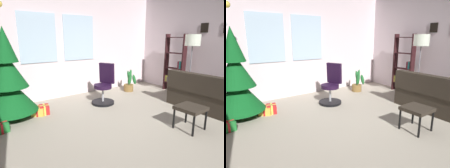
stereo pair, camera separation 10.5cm
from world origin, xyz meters
TOP-DOWN VIEW (x-y plane):
  - ground_plane at (0.00, 0.00)m, footprint 5.53×5.22m
  - wall_back_with_windows at (-0.02, 2.66)m, footprint 5.53×0.12m
  - couch at (1.98, -0.46)m, footprint 1.57×1.90m
  - footstool at (0.61, -0.61)m, footprint 0.45×0.44m
  - holiday_tree at (-1.84, 1.80)m, footprint 1.01×1.01m
  - gift_box_red at (-1.23, 1.69)m, footprint 0.24×0.29m
  - gift_box_green at (-2.14, 1.28)m, footprint 0.28×0.25m
  - gift_box_gold at (-1.35, 1.71)m, footprint 0.36×0.37m
  - office_chair at (0.20, 1.49)m, footprint 0.58×0.56m
  - bookshelf at (2.55, 1.14)m, footprint 0.18×0.64m
  - floor_lamp at (2.14, 0.38)m, footprint 0.37×0.37m
  - potted_plant at (1.47, 1.96)m, footprint 0.39×0.32m

SIDE VIEW (x-z plane):
  - ground_plane at x=0.00m, z-range -0.10..0.00m
  - gift_box_gold at x=-1.35m, z-range 0.00..0.17m
  - gift_box_green at x=-2.14m, z-range 0.00..0.18m
  - gift_box_red at x=-1.23m, z-range 0.00..0.19m
  - potted_plant at x=1.47m, z-range -0.09..0.57m
  - couch at x=1.98m, z-range -0.13..0.71m
  - footstool at x=0.61m, z-range 0.15..0.58m
  - office_chair at x=0.20m, z-range -0.11..0.88m
  - bookshelf at x=2.55m, z-range -0.10..1.61m
  - holiday_tree at x=-1.84m, z-range -0.37..1.88m
  - floor_lamp at x=2.14m, z-range 0.59..2.28m
  - wall_back_with_windows at x=-0.02m, z-range 0.01..2.91m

